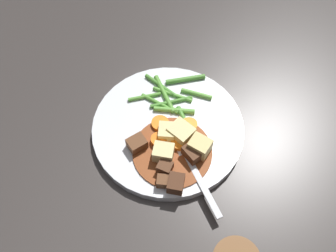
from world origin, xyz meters
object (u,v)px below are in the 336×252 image
meat_chunk_1 (163,181)px  meat_chunk_3 (165,168)px  meat_chunk_4 (193,153)px  dinner_plate (168,128)px  meat_chunk_0 (176,183)px  meat_chunk_2 (137,144)px  fork (192,165)px  carrot_slice_2 (180,143)px  potato_chunk_2 (164,132)px  carrot_slice_0 (160,123)px  potato_chunk_1 (200,147)px  carrot_slice_1 (159,141)px  potato_chunk_3 (181,133)px  potato_chunk_0 (167,153)px  carrot_slice_3 (189,124)px

meat_chunk_1 → meat_chunk_3: bearing=-179.7°
meat_chunk_3 → meat_chunk_4: 0.05m
dinner_plate → meat_chunk_4: (0.05, 0.05, 0.02)m
meat_chunk_0 → meat_chunk_2: meat_chunk_0 is taller
dinner_plate → fork: 0.08m
carrot_slice_2 → meat_chunk_3: 0.05m
carrot_slice_2 → potato_chunk_2: 0.03m
carrot_slice_0 → meat_chunk_1: size_ratio=1.52×
potato_chunk_1 → meat_chunk_2: potato_chunk_1 is taller
carrot_slice_1 → potato_chunk_3: (-0.02, 0.03, 0.01)m
dinner_plate → potato_chunk_2: size_ratio=8.69×
dinner_plate → potato_chunk_3: potato_chunk_3 is taller
potato_chunk_0 → meat_chunk_4: potato_chunk_0 is taller
dinner_plate → carrot_slice_0: size_ratio=8.70×
potato_chunk_2 → meat_chunk_0: bearing=18.3°
potato_chunk_0 → potato_chunk_3: 0.04m
potato_chunk_3 → meat_chunk_1: 0.09m
potato_chunk_1 → fork: size_ratio=0.20×
meat_chunk_1 → meat_chunk_2: 0.08m
carrot_slice_2 → meat_chunk_3: bearing=-19.9°
meat_chunk_1 → meat_chunk_4: bearing=142.1°
meat_chunk_4 → carrot_slice_0: bearing=-132.3°
dinner_plate → potato_chunk_2: 0.03m
carrot_slice_3 → potato_chunk_2: potato_chunk_2 is taller
potato_chunk_0 → meat_chunk_0: bearing=23.1°
carrot_slice_0 → potato_chunk_0: size_ratio=0.93×
dinner_plate → meat_chunk_1: 0.11m
carrot_slice_2 → meat_chunk_0: bearing=1.6°
meat_chunk_1 → meat_chunk_0: bearing=84.4°
potato_chunk_0 → potato_chunk_2: potato_chunk_0 is taller
potato_chunk_3 → meat_chunk_0: potato_chunk_3 is taller
carrot_slice_3 → meat_chunk_0: meat_chunk_0 is taller
potato_chunk_3 → meat_chunk_4: potato_chunk_3 is taller
potato_chunk_0 → meat_chunk_3: bearing=1.2°
carrot_slice_2 → potato_chunk_3: (-0.02, 0.00, 0.01)m
meat_chunk_2 → fork: (0.02, 0.09, -0.01)m
potato_chunk_2 → meat_chunk_4: (0.03, 0.05, 0.00)m
potato_chunk_2 → meat_chunk_4: 0.06m
potato_chunk_1 → carrot_slice_2: bearing=-105.1°
carrot_slice_2 → carrot_slice_3: (-0.04, 0.01, 0.00)m
meat_chunk_0 → carrot_slice_0: bearing=-160.4°
dinner_plate → carrot_slice_1: (0.03, -0.01, 0.01)m
potato_chunk_0 → potato_chunk_2: bearing=-167.7°
potato_chunk_1 → potato_chunk_2: size_ratio=1.10×
carrot_slice_2 → potato_chunk_1: 0.04m
carrot_slice_2 → potato_chunk_0: bearing=-35.5°
carrot_slice_1 → potato_chunk_0: bearing=32.3°
potato_chunk_3 → meat_chunk_3: size_ratio=1.68×
carrot_slice_2 → meat_chunk_4: (0.02, 0.02, 0.01)m
potato_chunk_1 → fork: bearing=-19.9°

